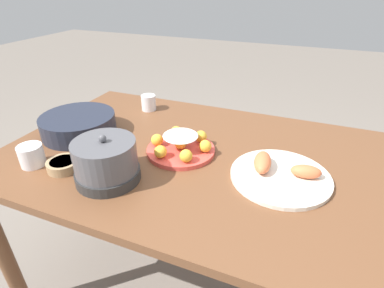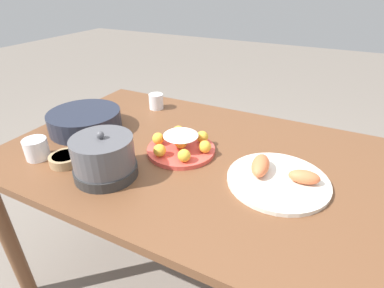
{
  "view_description": "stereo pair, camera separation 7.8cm",
  "coord_description": "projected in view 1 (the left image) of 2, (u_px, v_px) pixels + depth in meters",
  "views": [
    {
      "loc": [
        -0.31,
        0.88,
        1.3
      ],
      "look_at": [
        0.04,
        0.01,
        0.77
      ],
      "focal_mm": 28.0,
      "sensor_mm": 36.0,
      "label": 1
    },
    {
      "loc": [
        -0.38,
        0.85,
        1.3
      ],
      "look_at": [
        0.04,
        0.01,
        0.77
      ],
      "focal_mm": 28.0,
      "sensor_mm": 36.0,
      "label": 2
    }
  ],
  "objects": [
    {
      "name": "dining_table",
      "position": [
        203.0,
        175.0,
        1.14
      ],
      "size": [
        1.46,
        0.9,
        0.73
      ],
      "color": "brown",
      "rests_on": "ground_plane"
    },
    {
      "name": "warming_pot",
      "position": [
        106.0,
        161.0,
        0.93
      ],
      "size": [
        0.2,
        0.2,
        0.16
      ],
      "color": "#2D2D2D",
      "rests_on": "dining_table"
    },
    {
      "name": "cup_near",
      "position": [
        149.0,
        103.0,
        1.44
      ],
      "size": [
        0.07,
        0.07,
        0.07
      ],
      "color": "white",
      "rests_on": "dining_table"
    },
    {
      "name": "sauce_bowl",
      "position": [
        64.0,
        165.0,
        1.01
      ],
      "size": [
        0.11,
        0.11,
        0.03
      ],
      "color": "tan",
      "rests_on": "dining_table"
    },
    {
      "name": "seafood_platter",
      "position": [
        280.0,
        173.0,
        0.96
      ],
      "size": [
        0.32,
        0.32,
        0.06
      ],
      "color": "silver",
      "rests_on": "dining_table"
    },
    {
      "name": "serving_bowl",
      "position": [
        79.0,
        124.0,
        1.22
      ],
      "size": [
        0.3,
        0.3,
        0.08
      ],
      "color": "#232838",
      "rests_on": "dining_table"
    },
    {
      "name": "cake_plate",
      "position": [
        181.0,
        146.0,
        1.1
      ],
      "size": [
        0.25,
        0.25,
        0.08
      ],
      "color": "#E04C42",
      "rests_on": "dining_table"
    },
    {
      "name": "cup_far",
      "position": [
        32.0,
        155.0,
        1.02
      ],
      "size": [
        0.08,
        0.08,
        0.07
      ],
      "color": "white",
      "rests_on": "dining_table"
    },
    {
      "name": "ground_plane",
      "position": [
        201.0,
        283.0,
        1.45
      ],
      "size": [
        12.0,
        12.0,
        0.0
      ],
      "primitive_type": "plane",
      "color": "slate"
    }
  ]
}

